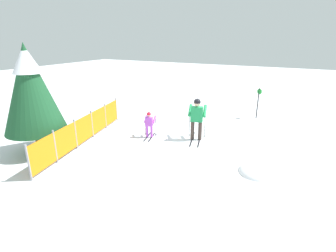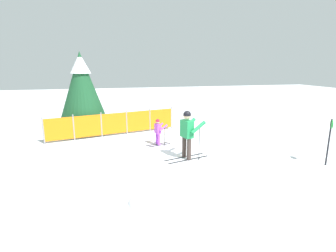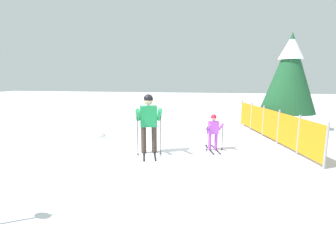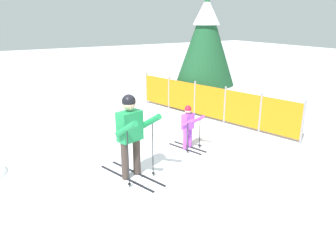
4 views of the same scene
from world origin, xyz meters
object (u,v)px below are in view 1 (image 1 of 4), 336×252
object	(u,v)px
trail_marker	(258,100)
skier_adult	(197,115)
conifer_far	(30,87)
skier_child	(149,123)
safety_fence	(84,129)

from	to	relation	value
trail_marker	skier_adult	bearing A→B (deg)	158.51
skier_adult	conifer_far	world-z (taller)	conifer_far
conifer_far	trail_marker	size ratio (longest dim) A/B	2.49
skier_child	skier_adult	bearing A→B (deg)	-85.65
skier_child	safety_fence	world-z (taller)	safety_fence
skier_adult	safety_fence	world-z (taller)	skier_adult
conifer_far	skier_adult	bearing A→B (deg)	-51.16
safety_fence	trail_marker	distance (m)	8.59
skier_child	safety_fence	distance (m)	2.59
skier_child	conifer_far	xyz separation A→B (m)	(-3.08, 2.81, 1.74)
skier_adult	safety_fence	size ratio (longest dim) A/B	0.29
conifer_far	trail_marker	bearing A→B (deg)	-38.30
safety_fence	conifer_far	world-z (taller)	conifer_far
skier_child	conifer_far	world-z (taller)	conifer_far
skier_adult	conifer_far	xyz separation A→B (m)	(-3.74, 4.64, 1.35)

